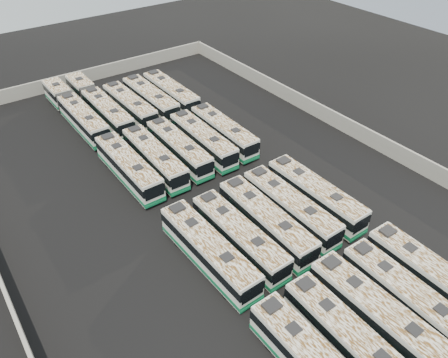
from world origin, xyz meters
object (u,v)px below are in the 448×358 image
Objects in this scene: bus_midback_far_right at (224,131)px; bus_front_left at (350,341)px; bus_midfront_far_left at (209,251)px; bus_back_center at (130,106)px; bus_back_right at (151,99)px; bus_back_far_right at (171,93)px; bus_midfront_center at (266,221)px; bus_midback_far_left at (129,167)px; bus_midfront_left at (239,237)px; bus_front_right at (407,299)px; bus_midback_right at (203,140)px; bus_back_far_left at (75,110)px; bus_back_left at (98,104)px; bus_front_far_right at (432,278)px; bus_front_center at (379,317)px; bus_midfront_right at (290,208)px; bus_midfront_far_right at (315,195)px; bus_midback_left at (155,158)px; bus_midback_center at (179,148)px.

bus_front_left is at bearing -107.79° from bus_midback_far_right.
bus_back_center is (6.82, 29.84, -0.05)m from bus_midfront_far_left.
bus_back_far_right is at bearing -0.94° from bus_back_right.
bus_midback_far_left is at bearing 114.06° from bus_midfront_center.
bus_midback_far_right is (10.11, 16.45, -0.02)m from bus_midfront_left.
bus_midback_right is (0.04, 29.90, 0.01)m from bus_front_right.
bus_midback_right is 1.00× the size of bus_back_center.
bus_midfront_far_left is at bearing 177.56° from bus_midfront_left.
bus_front_right is 43.64m from bus_back_right.
bus_back_far_left is at bearing 152.92° from bus_back_center.
bus_midfront_far_left is at bearing -90.04° from bus_midback_far_left.
bus_midback_right is at bearing -68.17° from bus_back_left.
bus_back_far_left is 1.55× the size of bus_back_center.
bus_back_left is at bearing 136.01° from bus_back_center.
bus_front_far_right is 30.07m from bus_midback_right.
bus_midback_right reaches higher than bus_back_far_left.
bus_back_far_left is at bearing 103.63° from bus_front_right.
bus_front_center is 0.66× the size of bus_back_left.
bus_midfront_far_left reaches higher than bus_midfront_left.
bus_front_far_right is 17.01m from bus_midfront_left.
bus_midfront_right is (3.34, 0.15, -0.03)m from bus_midfront_center.
bus_front_far_right is at bearing -53.73° from bus_midfront_left.
bus_midfront_left reaches higher than bus_midback_far_right.
bus_back_center is (-6.77, 43.56, -0.01)m from bus_front_far_right.
bus_midfront_left is at bearing 90.97° from bus_front_left.
bus_midfront_far_left reaches higher than bus_front_right.
bus_back_far_right reaches higher than bus_midfront_far_right.
bus_front_right is at bearing -64.40° from bus_midfront_left.
bus_midfront_far_left is at bearing -103.98° from bus_back_center.
bus_back_far_left is (-13.67, 33.10, -0.03)m from bus_midfront_far_right.
bus_back_right is at bearing -24.76° from bus_back_left.
bus_back_left reaches higher than bus_midback_far_right.
bus_front_center is 14.03m from bus_midfront_right.
bus_midback_right is (-3.49, 16.07, -0.03)m from bus_midfront_far_right.
bus_front_left is 1.00× the size of bus_midback_far_right.
bus_front_right is 29.90m from bus_midback_right.
bus_midfront_left is 0.98× the size of bus_back_far_right.
bus_midfront_left is at bearing -111.53° from bus_midback_right.
bus_midback_left is 10.20m from bus_midback_far_right.
bus_midback_right is at bearing 66.85° from bus_midfront_left.
bus_midfront_far_right reaches higher than bus_midback_center.
bus_midfront_center is 17.69m from bus_midback_far_right.
bus_midback_far_right is (13.49, 16.34, -0.07)m from bus_midfront_far_left.
bus_back_right is (-3.44, 43.61, 0.05)m from bus_front_far_right.
bus_back_center reaches higher than bus_midback_far_right.
bus_midback_far_left is at bearing -101.55° from bus_back_left.
bus_front_right is at bearing -86.81° from bus_back_center.
bus_midfront_far_left is 16.21m from bus_midback_far_left.
bus_midfront_far_right is 35.81m from bus_back_far_left.
bus_front_far_right reaches higher than bus_front_right.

